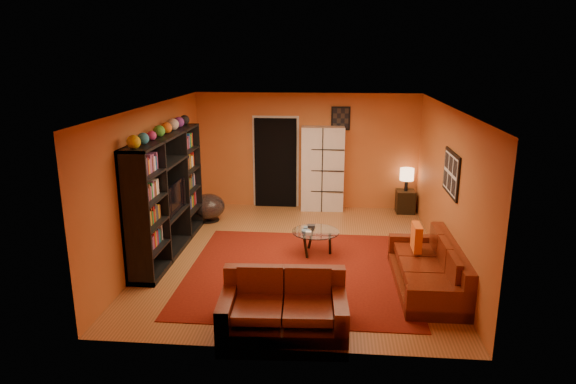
# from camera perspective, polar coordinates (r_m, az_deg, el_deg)

# --- Properties ---
(floor) EXTENTS (6.00, 6.00, 0.00)m
(floor) POSITION_cam_1_polar(r_m,az_deg,el_deg) (9.11, 0.94, -7.01)
(floor) COLOR #92592D
(floor) RESTS_ON ground
(ceiling) EXTENTS (6.00, 6.00, 0.00)m
(ceiling) POSITION_cam_1_polar(r_m,az_deg,el_deg) (8.48, 1.02, 9.48)
(ceiling) COLOR white
(ceiling) RESTS_ON wall_back
(wall_back) EXTENTS (6.00, 0.00, 6.00)m
(wall_back) POSITION_cam_1_polar(r_m,az_deg,el_deg) (11.63, 2.07, 4.57)
(wall_back) COLOR #BD5F29
(wall_back) RESTS_ON floor
(wall_front) EXTENTS (6.00, 0.00, 6.00)m
(wall_front) POSITION_cam_1_polar(r_m,az_deg,el_deg) (5.86, -1.20, -6.29)
(wall_front) COLOR #BD5F29
(wall_front) RESTS_ON floor
(wall_left) EXTENTS (0.00, 6.00, 6.00)m
(wall_left) POSITION_cam_1_polar(r_m,az_deg,el_deg) (9.23, -14.70, 1.25)
(wall_left) COLOR #BD5F29
(wall_left) RESTS_ON floor
(wall_right) EXTENTS (0.00, 6.00, 6.00)m
(wall_right) POSITION_cam_1_polar(r_m,az_deg,el_deg) (8.89, 17.27, 0.53)
(wall_right) COLOR #BD5F29
(wall_right) RESTS_ON floor
(rug) EXTENTS (3.60, 3.60, 0.01)m
(rug) POSITION_cam_1_polar(r_m,az_deg,el_deg) (8.46, 1.27, -8.78)
(rug) COLOR #5A120A
(rug) RESTS_ON floor
(doorway) EXTENTS (0.95, 0.10, 2.04)m
(doorway) POSITION_cam_1_polar(r_m,az_deg,el_deg) (11.71, -1.38, 3.24)
(doorway) COLOR black
(doorway) RESTS_ON floor
(wall_art_right) EXTENTS (0.03, 1.00, 0.70)m
(wall_art_right) POSITION_cam_1_polar(r_m,az_deg,el_deg) (8.53, 17.70, 1.98)
(wall_art_right) COLOR black
(wall_art_right) RESTS_ON wall_right
(wall_art_back) EXTENTS (0.42, 0.03, 0.52)m
(wall_art_back) POSITION_cam_1_polar(r_m,az_deg,el_deg) (11.48, 5.88, 8.15)
(wall_art_back) COLOR black
(wall_art_back) RESTS_ON wall_back
(entertainment_unit) EXTENTS (0.45, 3.00, 2.10)m
(entertainment_unit) POSITION_cam_1_polar(r_m,az_deg,el_deg) (9.21, -13.28, -0.28)
(entertainment_unit) COLOR black
(entertainment_unit) RESTS_ON floor
(tv) EXTENTS (0.92, 0.12, 0.53)m
(tv) POSITION_cam_1_polar(r_m,az_deg,el_deg) (9.28, -12.84, -0.57)
(tv) COLOR black
(tv) RESTS_ON entertainment_unit
(sofa) EXTENTS (0.92, 2.21, 0.85)m
(sofa) POSITION_cam_1_polar(r_m,az_deg,el_deg) (8.12, 15.73, -8.31)
(sofa) COLOR #54180B
(sofa) RESTS_ON rug
(loveseat) EXTENTS (1.67, 1.06, 0.85)m
(loveseat) POSITION_cam_1_polar(r_m,az_deg,el_deg) (6.81, -0.50, -12.47)
(loveseat) COLOR #54180B
(loveseat) RESTS_ON rug
(throw_pillow) EXTENTS (0.12, 0.42, 0.42)m
(throw_pillow) POSITION_cam_1_polar(r_m,az_deg,el_deg) (8.38, 14.09, -4.91)
(throw_pillow) COLOR orange
(throw_pillow) RESTS_ON sofa
(coffee_table) EXTENTS (0.83, 0.83, 0.42)m
(coffee_table) POSITION_cam_1_polar(r_m,az_deg,el_deg) (9.04, 3.09, -4.66)
(coffee_table) COLOR silver
(coffee_table) RESTS_ON floor
(storage_cabinet) EXTENTS (0.96, 0.46, 1.88)m
(storage_cabinet) POSITION_cam_1_polar(r_m,az_deg,el_deg) (11.49, 3.85, 2.59)
(storage_cabinet) COLOR silver
(storage_cabinet) RESTS_ON floor
(bowl_chair) EXTENTS (0.71, 0.71, 0.58)m
(bowl_chair) POSITION_cam_1_polar(r_m,az_deg,el_deg) (10.95, -8.86, -1.63)
(bowl_chair) COLOR black
(bowl_chair) RESTS_ON floor
(side_table) EXTENTS (0.41, 0.41, 0.50)m
(side_table) POSITION_cam_1_polar(r_m,az_deg,el_deg) (11.70, 12.89, -1.04)
(side_table) COLOR black
(side_table) RESTS_ON floor
(table_lamp) EXTENTS (0.30, 0.30, 0.50)m
(table_lamp) POSITION_cam_1_polar(r_m,az_deg,el_deg) (11.55, 13.07, 1.85)
(table_lamp) COLOR black
(table_lamp) RESTS_ON side_table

